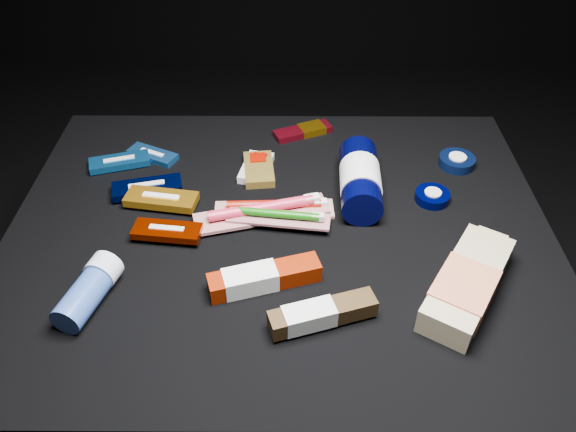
{
  "coord_description": "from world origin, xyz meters",
  "views": [
    {
      "loc": [
        0.02,
        -0.75,
        1.08
      ],
      "look_at": [
        0.01,
        0.01,
        0.42
      ],
      "focal_mm": 35.0,
      "sensor_mm": 36.0,
      "label": 1
    }
  ],
  "objects_px": {
    "deodorant_stick": "(89,290)",
    "lotion_bottle": "(360,179)",
    "bodywash_bottle": "(467,285)",
    "toothpaste_carton_red": "(260,278)"
  },
  "relations": [
    {
      "from": "bodywash_bottle",
      "to": "toothpaste_carton_red",
      "type": "height_order",
      "value": "bodywash_bottle"
    },
    {
      "from": "lotion_bottle",
      "to": "bodywash_bottle",
      "type": "relative_size",
      "value": 1.02
    },
    {
      "from": "deodorant_stick",
      "to": "toothpaste_carton_red",
      "type": "bearing_deg",
      "value": 23.88
    },
    {
      "from": "lotion_bottle",
      "to": "toothpaste_carton_red",
      "type": "distance_m",
      "value": 0.3
    },
    {
      "from": "lotion_bottle",
      "to": "bodywash_bottle",
      "type": "bearing_deg",
      "value": -58.23
    },
    {
      "from": "bodywash_bottle",
      "to": "deodorant_stick",
      "type": "xyz_separation_m",
      "value": [
        -0.59,
        -0.02,
        0.0
      ]
    },
    {
      "from": "bodywash_bottle",
      "to": "deodorant_stick",
      "type": "distance_m",
      "value": 0.59
    },
    {
      "from": "deodorant_stick",
      "to": "lotion_bottle",
      "type": "bearing_deg",
      "value": 47.86
    },
    {
      "from": "bodywash_bottle",
      "to": "lotion_bottle",
      "type": "bearing_deg",
      "value": 151.36
    },
    {
      "from": "lotion_bottle",
      "to": "bodywash_bottle",
      "type": "height_order",
      "value": "lotion_bottle"
    }
  ]
}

